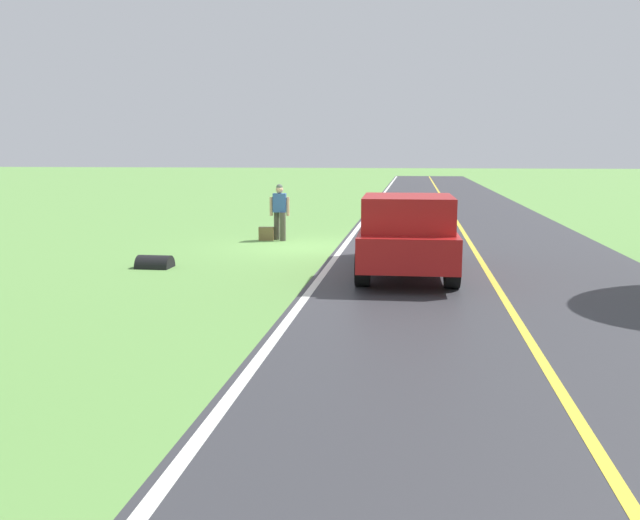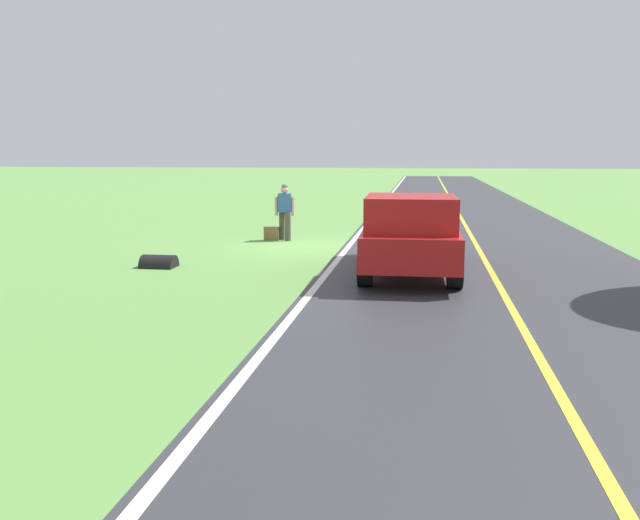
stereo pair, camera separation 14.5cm
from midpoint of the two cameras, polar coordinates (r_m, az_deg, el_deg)
ground_plane at (r=19.16m, az=-0.51°, el=1.12°), size 200.00×200.00×0.00m
road_surface at (r=18.97m, az=13.79°, el=0.78°), size 7.77×120.00×0.00m
lane_edge_line at (r=19.01m, az=2.60°, el=1.06°), size 0.16×117.60×0.00m
lane_centre_line at (r=18.97m, az=13.79°, el=0.78°), size 0.14×117.60×0.00m
hitchhiker_walking at (r=20.65m, az=-2.84°, el=4.43°), size 0.62×0.51×1.75m
suitcase_carried at (r=20.71m, az=-4.01°, el=2.29°), size 0.47×0.23×0.42m
pickup_truck_passing at (r=14.85m, az=8.06°, el=2.42°), size 2.20×5.45×1.82m
drainage_culvert at (r=16.24m, az=-13.45°, el=-0.61°), size 0.80×0.60×0.60m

